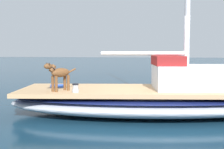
{
  "coord_description": "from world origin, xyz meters",
  "views": [
    {
      "loc": [
        7.24,
        0.1,
        1.64
      ],
      "look_at": [
        0.0,
        -1.0,
        1.01
      ],
      "focal_mm": 45.25,
      "sensor_mm": 36.0,
      "label": 1
    }
  ],
  "objects_px": {
    "sailboat_main": "(150,101)",
    "deck_winch": "(75,88)",
    "dog_brown": "(59,74)",
    "deck_towel": "(57,86)"
  },
  "relations": [
    {
      "from": "dog_brown",
      "to": "sailboat_main",
      "type": "bearing_deg",
      "value": 110.23
    },
    {
      "from": "dog_brown",
      "to": "deck_towel",
      "type": "relative_size",
      "value": 1.49
    },
    {
      "from": "sailboat_main",
      "to": "deck_winch",
      "type": "relative_size",
      "value": 35.67
    },
    {
      "from": "deck_winch",
      "to": "dog_brown",
      "type": "bearing_deg",
      "value": -107.57
    },
    {
      "from": "dog_brown",
      "to": "deck_towel",
      "type": "height_order",
      "value": "dog_brown"
    },
    {
      "from": "deck_winch",
      "to": "deck_towel",
      "type": "xyz_separation_m",
      "value": [
        -0.97,
        -0.79,
        -0.08
      ]
    },
    {
      "from": "sailboat_main",
      "to": "deck_towel",
      "type": "height_order",
      "value": "deck_towel"
    },
    {
      "from": "sailboat_main",
      "to": "dog_brown",
      "type": "xyz_separation_m",
      "value": [
        0.8,
        -2.16,
        0.75
      ]
    },
    {
      "from": "dog_brown",
      "to": "deck_winch",
      "type": "relative_size",
      "value": 3.97
    },
    {
      "from": "sailboat_main",
      "to": "deck_winch",
      "type": "xyz_separation_m",
      "value": [
        0.94,
        -1.72,
        0.42
      ]
    }
  ]
}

